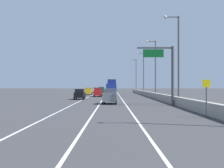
{
  "coord_description": "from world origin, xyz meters",
  "views": [
    {
      "loc": [
        -0.32,
        -2.3,
        2.56
      ],
      "look_at": [
        -0.34,
        54.58,
        2.83
      ],
      "focal_mm": 43.07,
      "sensor_mm": 36.0,
      "label": 1
    }
  ],
  "objects_px": {
    "lamp_post_right_third": "(155,65)",
    "car_red_1": "(98,92)",
    "car_black_0": "(80,94)",
    "lamp_post_right_fifth": "(136,74)",
    "car_green_2": "(102,91)",
    "car_gray_3": "(110,96)",
    "overhead_sign_gantry": "(167,68)",
    "box_truck": "(112,88)",
    "speed_advisory_sign": "(207,95)",
    "car_silver_4": "(95,90)",
    "lamp_post_right_second": "(177,54)",
    "car_yellow_5": "(89,91)",
    "lamp_post_right_fourth": "(143,71)"
  },
  "relations": [
    {
      "from": "overhead_sign_gantry",
      "to": "car_black_0",
      "type": "distance_m",
      "value": 20.0
    },
    {
      "from": "car_black_0",
      "to": "car_red_1",
      "type": "height_order",
      "value": "car_red_1"
    },
    {
      "from": "car_yellow_5",
      "to": "car_black_0",
      "type": "bearing_deg",
      "value": -89.06
    },
    {
      "from": "lamp_post_right_third",
      "to": "lamp_post_right_fourth",
      "type": "xyz_separation_m",
      "value": [
        -0.13,
        20.23,
        0.0
      ]
    },
    {
      "from": "speed_advisory_sign",
      "to": "car_silver_4",
      "type": "xyz_separation_m",
      "value": [
        -13.34,
        72.5,
        -0.8
      ]
    },
    {
      "from": "car_yellow_5",
      "to": "lamp_post_right_fourth",
      "type": "bearing_deg",
      "value": 18.0
    },
    {
      "from": "car_red_1",
      "to": "car_gray_3",
      "type": "height_order",
      "value": "car_gray_3"
    },
    {
      "from": "car_black_0",
      "to": "overhead_sign_gantry",
      "type": "bearing_deg",
      "value": -49.21
    },
    {
      "from": "car_red_1",
      "to": "car_green_2",
      "type": "distance_m",
      "value": 13.93
    },
    {
      "from": "speed_advisory_sign",
      "to": "lamp_post_right_fifth",
      "type": "bearing_deg",
      "value": 89.15
    },
    {
      "from": "car_black_0",
      "to": "car_yellow_5",
      "type": "height_order",
      "value": "car_yellow_5"
    },
    {
      "from": "car_green_2",
      "to": "box_truck",
      "type": "height_order",
      "value": "box_truck"
    },
    {
      "from": "overhead_sign_gantry",
      "to": "car_yellow_5",
      "type": "height_order",
      "value": "overhead_sign_gantry"
    },
    {
      "from": "lamp_post_right_fifth",
      "to": "car_yellow_5",
      "type": "relative_size",
      "value": 2.58
    },
    {
      "from": "lamp_post_right_second",
      "to": "lamp_post_right_fifth",
      "type": "distance_m",
      "value": 60.7
    },
    {
      "from": "lamp_post_right_fourth",
      "to": "box_truck",
      "type": "height_order",
      "value": "lamp_post_right_fourth"
    },
    {
      "from": "overhead_sign_gantry",
      "to": "lamp_post_right_second",
      "type": "height_order",
      "value": "lamp_post_right_second"
    },
    {
      "from": "lamp_post_right_second",
      "to": "car_gray_3",
      "type": "distance_m",
      "value": 10.77
    },
    {
      "from": "lamp_post_right_second",
      "to": "box_truck",
      "type": "bearing_deg",
      "value": 106.46
    },
    {
      "from": "car_black_0",
      "to": "lamp_post_right_third",
      "type": "bearing_deg",
      "value": 27.5
    },
    {
      "from": "overhead_sign_gantry",
      "to": "car_black_0",
      "type": "relative_size",
      "value": 1.75
    },
    {
      "from": "car_green_2",
      "to": "car_red_1",
      "type": "bearing_deg",
      "value": -91.08
    },
    {
      "from": "car_green_2",
      "to": "car_black_0",
      "type": "bearing_deg",
      "value": -96.54
    },
    {
      "from": "overhead_sign_gantry",
      "to": "lamp_post_right_fifth",
      "type": "xyz_separation_m",
      "value": [
        1.56,
        63.05,
        2.06
      ]
    },
    {
      "from": "lamp_post_right_third",
      "to": "car_green_2",
      "type": "relative_size",
      "value": 2.61
    },
    {
      "from": "car_gray_3",
      "to": "overhead_sign_gantry",
      "type": "bearing_deg",
      "value": -21.98
    },
    {
      "from": "car_red_1",
      "to": "box_truck",
      "type": "bearing_deg",
      "value": 61.43
    },
    {
      "from": "car_gray_3",
      "to": "car_yellow_5",
      "type": "relative_size",
      "value": 0.88
    },
    {
      "from": "overhead_sign_gantry",
      "to": "speed_advisory_sign",
      "type": "xyz_separation_m",
      "value": [
        0.44,
        -12.94,
        -2.96
      ]
    },
    {
      "from": "lamp_post_right_third",
      "to": "car_red_1",
      "type": "xyz_separation_m",
      "value": [
        -12.14,
        4.09,
        -5.79
      ]
    },
    {
      "from": "box_truck",
      "to": "car_yellow_5",
      "type": "bearing_deg",
      "value": 138.16
    },
    {
      "from": "lamp_post_right_fifth",
      "to": "car_red_1",
      "type": "height_order",
      "value": "lamp_post_right_fifth"
    },
    {
      "from": "car_silver_4",
      "to": "car_yellow_5",
      "type": "height_order",
      "value": "car_yellow_5"
    },
    {
      "from": "lamp_post_right_fourth",
      "to": "lamp_post_right_fifth",
      "type": "height_order",
      "value": "same"
    },
    {
      "from": "lamp_post_right_third",
      "to": "car_black_0",
      "type": "distance_m",
      "value": 17.7
    },
    {
      "from": "lamp_post_right_second",
      "to": "car_black_0",
      "type": "xyz_separation_m",
      "value": [
        -14.67,
        12.52,
        -5.84
      ]
    },
    {
      "from": "lamp_post_right_fourth",
      "to": "overhead_sign_gantry",
      "type": "bearing_deg",
      "value": -92.5
    },
    {
      "from": "lamp_post_right_fifth",
      "to": "box_truck",
      "type": "xyz_separation_m",
      "value": [
        -8.59,
        -30.66,
        -4.93
      ]
    },
    {
      "from": "overhead_sign_gantry",
      "to": "lamp_post_right_fourth",
      "type": "xyz_separation_m",
      "value": [
        1.87,
        42.82,
        2.06
      ]
    },
    {
      "from": "car_green_2",
      "to": "box_truck",
      "type": "distance_m",
      "value": 8.73
    },
    {
      "from": "lamp_post_right_third",
      "to": "box_truck",
      "type": "bearing_deg",
      "value": 132.63
    },
    {
      "from": "overhead_sign_gantry",
      "to": "lamp_post_right_second",
      "type": "distance_m",
      "value": 3.63
    },
    {
      "from": "car_silver_4",
      "to": "car_red_1",
      "type": "bearing_deg",
      "value": -85.2
    },
    {
      "from": "lamp_post_right_fourth",
      "to": "box_truck",
      "type": "relative_size",
      "value": 1.3
    },
    {
      "from": "lamp_post_right_second",
      "to": "car_green_2",
      "type": "height_order",
      "value": "lamp_post_right_second"
    },
    {
      "from": "overhead_sign_gantry",
      "to": "car_green_2",
      "type": "height_order",
      "value": "overhead_sign_gantry"
    },
    {
      "from": "lamp_post_right_fifth",
      "to": "car_gray_3",
      "type": "height_order",
      "value": "lamp_post_right_fifth"
    },
    {
      "from": "lamp_post_right_second",
      "to": "car_silver_4",
      "type": "xyz_separation_m",
      "value": [
        -14.75,
        57.22,
        -5.83
      ]
    },
    {
      "from": "lamp_post_right_second",
      "to": "box_truck",
      "type": "height_order",
      "value": "lamp_post_right_second"
    },
    {
      "from": "lamp_post_right_fifth",
      "to": "car_green_2",
      "type": "height_order",
      "value": "lamp_post_right_fifth"
    }
  ]
}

